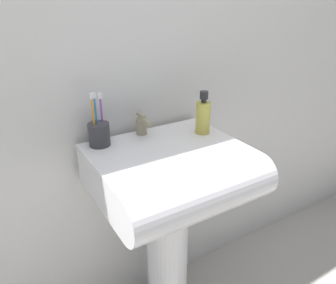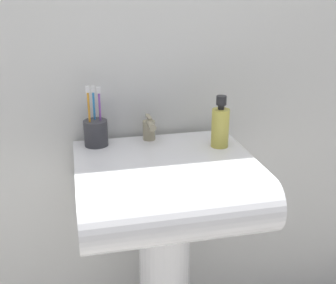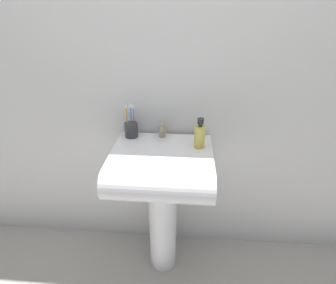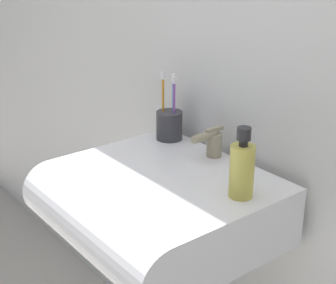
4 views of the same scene
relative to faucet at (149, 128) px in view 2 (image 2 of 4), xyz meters
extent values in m
cube|color=silver|center=(0.02, 0.09, 0.30)|extent=(5.00, 0.05, 2.40)
cube|color=white|center=(0.02, -0.16, -0.12)|extent=(0.53, 0.41, 0.15)
cylinder|color=white|center=(0.02, -0.36, -0.12)|extent=(0.53, 0.15, 0.15)
cylinder|color=tan|center=(0.00, 0.01, -0.01)|extent=(0.04, 0.04, 0.06)
cylinder|color=tan|center=(0.00, -0.03, 0.02)|extent=(0.02, 0.07, 0.02)
cube|color=tan|center=(0.00, 0.01, 0.03)|extent=(0.01, 0.06, 0.01)
cylinder|color=#38383D|center=(-0.18, -0.01, 0.00)|extent=(0.08, 0.08, 0.08)
cylinder|color=orange|center=(-0.19, -0.02, 0.06)|extent=(0.01, 0.01, 0.16)
cube|color=white|center=(-0.19, -0.02, 0.15)|extent=(0.01, 0.01, 0.02)
cylinder|color=purple|center=(-0.16, 0.00, 0.05)|extent=(0.01, 0.01, 0.16)
cube|color=white|center=(-0.16, 0.00, 0.14)|extent=(0.01, 0.01, 0.02)
cylinder|color=#338CD8|center=(-0.18, 0.01, 0.05)|extent=(0.01, 0.01, 0.16)
cube|color=white|center=(-0.18, 0.01, 0.14)|extent=(0.01, 0.01, 0.02)
cylinder|color=gold|center=(0.21, -0.10, 0.02)|extent=(0.06, 0.06, 0.12)
cylinder|color=#262628|center=(0.21, -0.10, 0.09)|extent=(0.02, 0.02, 0.02)
cylinder|color=#262628|center=(0.21, -0.10, 0.11)|extent=(0.03, 0.03, 0.03)
camera|label=1|loc=(-0.52, -1.05, 0.46)|focal=35.00mm
camera|label=2|loc=(-0.23, -1.30, 0.45)|focal=45.00mm
camera|label=3|loc=(0.14, -1.34, 0.64)|focal=28.00mm
camera|label=4|loc=(0.93, -0.88, 0.50)|focal=55.00mm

